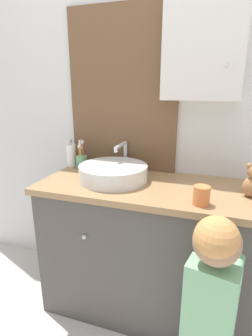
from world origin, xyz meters
TOP-DOWN VIEW (x-y plane):
  - wall_back at (0.00, 0.62)m, footprint 3.20×0.18m
  - vanity_counter at (0.00, 0.33)m, footprint 1.23×0.54m
  - sink_basin at (-0.21, 0.34)m, footprint 0.40×0.45m
  - toothbrush_holder at (-0.50, 0.49)m, footprint 0.07×0.07m
  - soap_dispenser at (-0.59, 0.52)m, footprint 0.06×0.06m
  - child_figure at (0.37, -0.11)m, footprint 0.27×0.42m
  - drinking_cup at (0.29, 0.15)m, footprint 0.08×0.08m

SIDE VIEW (x-z plane):
  - vanity_counter at x=0.00m, z-range 0.00..0.83m
  - child_figure at x=0.37m, z-range 0.11..1.02m
  - drinking_cup at x=0.29m, z-range 0.83..0.92m
  - sink_basin at x=-0.21m, z-range 0.78..0.97m
  - toothbrush_holder at x=-0.50m, z-range 0.78..0.97m
  - soap_dispenser at x=-0.59m, z-range 0.81..1.00m
  - wall_back at x=0.00m, z-range 0.02..2.52m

